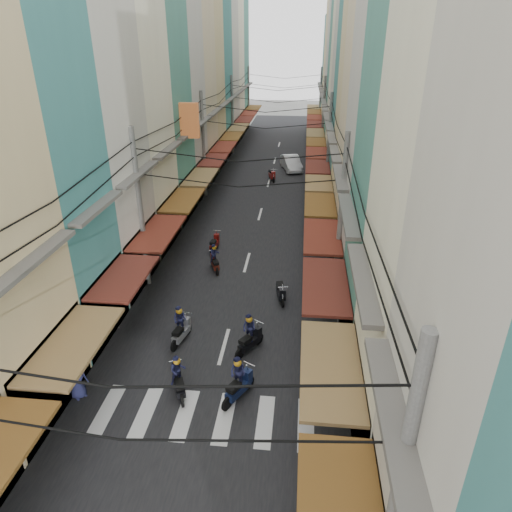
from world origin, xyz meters
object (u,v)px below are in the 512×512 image
Objects in this scene: traffic_sign at (340,298)px; bicycle at (396,330)px; white_car at (291,170)px; market_umbrella at (434,415)px.

bicycle is at bearing 13.63° from traffic_sign.
market_umbrella reaches higher than white_car.
traffic_sign is (-2.69, -0.65, 1.88)m from bicycle.
market_umbrella is (5.29, -33.69, 1.93)m from white_car.
market_umbrella is at bearing -94.81° from white_car.
white_car is at bearing 2.46° from bicycle.
white_car is 34.16m from market_umbrella.
traffic_sign reaches higher than market_umbrella.
bicycle is at bearing -91.74° from white_car.
white_car is 27.19m from bicycle.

